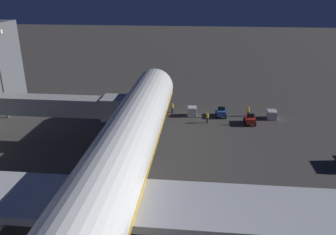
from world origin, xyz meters
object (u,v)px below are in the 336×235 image
at_px(ground_crew_by_belt_loader, 172,108).
at_px(ground_crew_under_port_wing, 248,111).
at_px(baggage_container_near_belt, 272,115).
at_px(ground_crew_marshaller_fwd, 207,117).
at_px(baggage_tug_lead, 221,112).
at_px(jet_bridge, 64,106).
at_px(traffic_cone_nose_port, 169,114).
at_px(baggage_tug_spare, 250,119).
at_px(baggage_container_far_row, 192,111).
at_px(airliner_at_gate, 102,196).
at_px(traffic_cone_nose_starboard, 145,113).

height_order(ground_crew_by_belt_loader, ground_crew_under_port_wing, ground_crew_by_belt_loader).
bearing_deg(ground_crew_by_belt_loader, baggage_container_near_belt, 176.19).
bearing_deg(ground_crew_marshaller_fwd, baggage_tug_lead, -126.15).
relative_size(jet_bridge, traffic_cone_nose_port, 37.95).
relative_size(baggage_tug_spare, baggage_container_far_row, 1.59).
distance_m(airliner_at_gate, baggage_tug_lead, 36.06).
relative_size(baggage_tug_spare, ground_crew_by_belt_loader, 1.49).
height_order(ground_crew_by_belt_loader, ground_crew_marshaller_fwd, ground_crew_marshaller_fwd).
xyz_separation_m(jet_bridge, traffic_cone_nose_starboard, (-9.08, -12.86, -5.48)).
distance_m(baggage_container_far_row, ground_crew_by_belt_loader, 3.76).
height_order(baggage_container_far_row, ground_crew_marshaller_fwd, ground_crew_marshaller_fwd).
xyz_separation_m(baggage_container_near_belt, traffic_cone_nose_port, (17.71, 0.26, -0.44)).
relative_size(baggage_tug_spare, traffic_cone_nose_port, 4.86).
xyz_separation_m(airliner_at_gate, ground_crew_marshaller_fwd, (-8.87, -30.59, -4.68)).
height_order(baggage_tug_spare, baggage_container_near_belt, baggage_tug_spare).
bearing_deg(ground_crew_under_port_wing, traffic_cone_nose_port, 4.39).
bearing_deg(baggage_tug_spare, baggage_tug_lead, -33.09).
distance_m(airliner_at_gate, jet_bridge, 23.49).
distance_m(ground_crew_by_belt_loader, traffic_cone_nose_port, 1.64).
distance_m(baggage_container_near_belt, baggage_container_far_row, 13.68).
bearing_deg(airliner_at_gate, baggage_tug_lead, -108.41).
xyz_separation_m(airliner_at_gate, ground_crew_by_belt_loader, (-2.64, -34.87, -4.69)).
bearing_deg(airliner_at_gate, ground_crew_by_belt_loader, -94.34).
bearing_deg(ground_crew_marshaller_fwd, traffic_cone_nose_port, -23.31).
height_order(baggage_tug_lead, traffic_cone_nose_port, baggage_tug_lead).
distance_m(baggage_tug_spare, traffic_cone_nose_starboard, 18.25).
xyz_separation_m(baggage_container_far_row, traffic_cone_nose_port, (4.03, 0.29, -0.52)).
relative_size(ground_crew_by_belt_loader, ground_crew_marshaller_fwd, 0.99).
height_order(baggage_container_near_belt, ground_crew_under_port_wing, ground_crew_under_port_wing).
distance_m(jet_bridge, baggage_tug_lead, 26.65).
bearing_deg(traffic_cone_nose_starboard, airliner_at_gate, 93.76).
xyz_separation_m(ground_crew_by_belt_loader, traffic_cone_nose_port, (0.44, 1.40, -0.71)).
xyz_separation_m(jet_bridge, ground_crew_under_port_wing, (-27.30, -13.92, -4.81)).
height_order(baggage_container_far_row, ground_crew_under_port_wing, ground_crew_under_port_wing).
distance_m(jet_bridge, baggage_tug_spare, 29.46).
xyz_separation_m(jet_bridge, traffic_cone_nose_port, (-13.48, -12.86, -5.48)).
bearing_deg(ground_crew_under_port_wing, baggage_container_near_belt, 168.29).
relative_size(airliner_at_gate, jet_bridge, 3.35).
height_order(ground_crew_under_port_wing, traffic_cone_nose_starboard, ground_crew_under_port_wing).
distance_m(baggage_container_far_row, traffic_cone_nose_starboard, 8.45).
bearing_deg(baggage_tug_lead, ground_crew_marshaller_fwd, 53.85).
xyz_separation_m(airliner_at_gate, traffic_cone_nose_port, (-2.20, -33.47, -5.40)).
xyz_separation_m(jet_bridge, baggage_tug_lead, (-22.56, -13.29, -4.98)).
height_order(baggage_tug_lead, ground_crew_by_belt_loader, baggage_tug_lead).
xyz_separation_m(ground_crew_by_belt_loader, ground_crew_marshaller_fwd, (-6.22, 4.28, 0.01)).
distance_m(airliner_at_gate, traffic_cone_nose_starboard, 33.97).
distance_m(baggage_tug_spare, ground_crew_under_port_wing, 3.63).
bearing_deg(ground_crew_by_belt_loader, baggage_tug_spare, 163.31).
relative_size(jet_bridge, ground_crew_by_belt_loader, 11.66).
distance_m(ground_crew_under_port_wing, traffic_cone_nose_port, 13.87).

